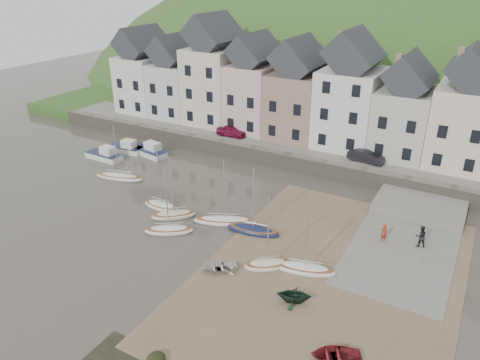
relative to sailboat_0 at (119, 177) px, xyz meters
The scene contains 26 objects.
ground 15.70m from the sailboat_0, 20.01° to the right, with size 160.00×160.00×0.00m, color #403D32.
quay_land 30.45m from the sailboat_0, 61.02° to the left, with size 90.00×30.00×1.50m, color #305321.
quay_street 21.17m from the sailboat_0, 45.73° to the left, with size 70.00×7.00×0.10m, color slate.
seawall 18.79m from the sailboat_0, 38.26° to the left, with size 70.00×1.20×1.80m, color slate.
beach 26.30m from the sailboat_0, 11.78° to the right, with size 18.00×26.00×0.06m, color brown.
slipway 29.86m from the sailboat_0, ahead, with size 8.00×18.00×0.12m, color slate.
hillside 58.42m from the sailboat_0, 79.88° to the left, with size 134.40×84.00×84.00m.
townhouse_terrace 25.88m from the sailboat_0, 48.46° to the left, with size 61.05×8.00×13.93m.
sailboat_0 is the anchor object (origin of this frame).
sailboat_1 8.71m from the sailboat_0, 20.27° to the right, with size 3.84×1.55×6.32m.
sailboat_2 10.93m from the sailboat_0, 20.57° to the right, with size 4.10×3.82×6.32m.
sailboat_3 13.08m from the sailboat_0, 28.22° to the right, with size 4.37×3.54×6.32m.
sailboat_4 15.10m from the sailboat_0, ahead, with size 5.75×3.80×6.32m.
sailboat_5 18.07m from the sailboat_0, ahead, with size 4.93×2.21×6.32m.
sailboat_6 24.53m from the sailboat_0, 13.23° to the right, with size 4.91×2.66×6.32m.
sailboat_7 22.15m from the sailboat_0, 17.16° to the right, with size 3.75×3.39×6.32m.
motorboat_0 8.01m from the sailboat_0, 126.75° to the left, with size 4.75×2.21×1.70m.
motorboat_1 6.39m from the sailboat_0, 148.08° to the left, with size 4.74×1.88×1.70m.
motorboat_2 7.34m from the sailboat_0, 104.45° to the left, with size 5.76×2.69×1.70m.
rowboat_white 20.22m from the sailboat_0, 25.54° to the right, with size 1.98×2.77×0.57m, color silver.
rowboat_green 26.23m from the sailboat_0, 20.69° to the right, with size 2.03×2.35×1.24m, color black.
rowboat_red 31.29m from the sailboat_0, 23.85° to the right, with size 2.10×2.93×0.61m, color maroon.
person_red 28.08m from the sailboat_0, ahead, with size 0.59×0.39×1.61m, color #9D371C.
person_dark 30.92m from the sailboat_0, ahead, with size 0.91×0.71×1.87m, color black.
car_left 15.43m from the sailboat_0, 67.44° to the left, with size 1.53×3.81×1.30m, color maroon.
car_right 27.03m from the sailboat_0, 31.62° to the left, with size 1.39×3.99×1.32m, color black.
Camera 1 is at (18.58, -26.98, 20.74)m, focal length 33.71 mm.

